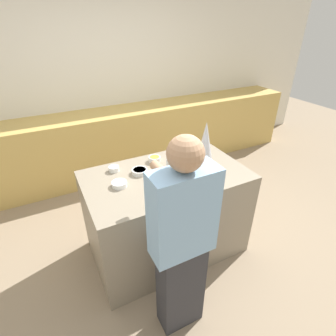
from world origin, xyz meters
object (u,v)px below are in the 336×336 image
(candy_bowl_beside_tree, at_px, (114,169))
(candy_bowl_far_left, at_px, (140,171))
(gingerbread_house, at_px, (180,172))
(candy_bowl_near_tray_right, at_px, (119,184))
(person, at_px, (182,244))
(candy_bowl_behind_tray, at_px, (155,159))
(baking_tray, at_px, (180,183))
(candy_bowl_front_corner, at_px, (185,162))
(decorative_tree, at_px, (205,143))

(candy_bowl_beside_tree, relative_size, candy_bowl_far_left, 0.67)
(gingerbread_house, height_order, candy_bowl_near_tray_right, gingerbread_house)
(candy_bowl_near_tray_right, relative_size, person, 0.08)
(candy_bowl_far_left, xyz_separation_m, candy_bowl_behind_tray, (0.21, 0.14, 0.01))
(candy_bowl_beside_tree, distance_m, candy_bowl_near_tray_right, 0.26)
(candy_bowl_far_left, distance_m, candy_bowl_behind_tray, 0.25)
(person, bearing_deg, baking_tray, 61.96)
(baking_tray, relative_size, candy_bowl_front_corner, 4.87)
(candy_bowl_front_corner, height_order, person, person)
(decorative_tree, bearing_deg, candy_bowl_front_corner, 160.90)
(gingerbread_house, bearing_deg, candy_bowl_front_corner, 52.29)
(gingerbread_house, height_order, candy_bowl_front_corner, gingerbread_house)
(baking_tray, bearing_deg, candy_bowl_front_corner, 52.27)
(person, bearing_deg, gingerbread_house, 61.94)
(candy_bowl_near_tray_right, bearing_deg, decorative_tree, 0.91)
(gingerbread_house, bearing_deg, person, -118.06)
(candy_bowl_front_corner, bearing_deg, baking_tray, -127.73)
(baking_tray, height_order, person, person)
(candy_bowl_near_tray_right, distance_m, candy_bowl_behind_tray, 0.50)
(baking_tray, xyz_separation_m, candy_bowl_far_left, (-0.24, 0.31, 0.02))
(baking_tray, height_order, candy_bowl_far_left, candy_bowl_far_left)
(candy_bowl_near_tray_right, relative_size, candy_bowl_behind_tray, 1.11)
(candy_bowl_behind_tray, height_order, person, person)
(person, bearing_deg, candy_bowl_beside_tree, 98.55)
(candy_bowl_behind_tray, bearing_deg, candy_bowl_far_left, -146.42)
(candy_bowl_behind_tray, relative_size, person, 0.07)
(candy_bowl_near_tray_right, height_order, candy_bowl_behind_tray, candy_bowl_behind_tray)
(baking_tray, relative_size, candy_bowl_near_tray_right, 3.62)
(gingerbread_house, relative_size, candy_bowl_near_tray_right, 2.31)
(gingerbread_house, distance_m, decorative_tree, 0.44)
(baking_tray, height_order, gingerbread_house, gingerbread_house)
(baking_tray, distance_m, candy_bowl_beside_tree, 0.63)
(candy_bowl_far_left, bearing_deg, candy_bowl_behind_tray, 33.58)
(gingerbread_house, xyz_separation_m, candy_bowl_behind_tray, (-0.03, 0.45, -0.09))
(candy_bowl_front_corner, xyz_separation_m, person, (-0.49, -0.80, -0.10))
(baking_tray, relative_size, person, 0.29)
(candy_bowl_front_corner, bearing_deg, gingerbread_house, -127.71)
(decorative_tree, height_order, candy_bowl_behind_tray, decorative_tree)
(candy_bowl_far_left, xyz_separation_m, candy_bowl_near_tray_right, (-0.22, -0.12, 0.00))
(gingerbread_house, height_order, decorative_tree, decorative_tree)
(gingerbread_house, bearing_deg, candy_bowl_near_tray_right, 157.07)
(decorative_tree, xyz_separation_m, candy_bowl_beside_tree, (-0.81, 0.25, -0.18))
(baking_tray, relative_size, gingerbread_house, 1.57)
(candy_bowl_far_left, bearing_deg, decorative_tree, -9.36)
(candy_bowl_behind_tray, bearing_deg, baking_tray, -86.41)
(baking_tray, xyz_separation_m, candy_bowl_behind_tray, (-0.03, 0.45, 0.02))
(decorative_tree, bearing_deg, candy_bowl_beside_tree, 163.11)
(candy_bowl_beside_tree, relative_size, candy_bowl_behind_tray, 0.82)
(gingerbread_house, distance_m, candy_bowl_near_tray_right, 0.51)
(decorative_tree, distance_m, candy_bowl_beside_tree, 0.86)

